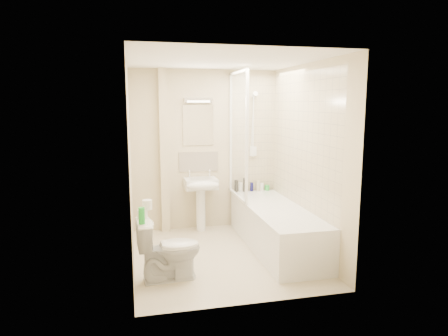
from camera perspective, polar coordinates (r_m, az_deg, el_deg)
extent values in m
plane|color=beige|center=(5.16, -0.13, -12.43)|extent=(2.50, 2.50, 0.00)
cube|color=beige|center=(6.06, -2.75, 2.55)|extent=(2.20, 0.02, 2.40)
cube|color=beige|center=(4.73, -13.25, 0.42)|extent=(0.02, 2.50, 2.40)
cube|color=beige|center=(5.20, 11.78, 1.25)|extent=(0.02, 2.50, 2.40)
cube|color=white|center=(4.82, -0.14, 15.14)|extent=(2.20, 2.50, 0.02)
cube|color=beige|center=(6.20, 4.11, 4.78)|extent=(0.70, 0.01, 1.75)
cube|color=beige|center=(5.29, 11.13, 3.86)|extent=(0.01, 2.10, 1.75)
cube|color=beige|center=(5.92, -8.56, 2.30)|extent=(0.12, 0.12, 2.40)
cube|color=beige|center=(6.06, -3.65, 0.91)|extent=(0.60, 0.02, 0.30)
cube|color=white|center=(6.00, -3.70, 6.12)|extent=(0.46, 0.01, 0.60)
cube|color=silver|center=(5.97, -3.71, 9.65)|extent=(0.42, 0.07, 0.07)
cube|color=white|center=(5.39, 7.42, -8.43)|extent=(0.70, 2.10, 0.55)
cube|color=white|center=(5.33, 7.47, -6.18)|extent=(0.56, 1.96, 0.05)
cube|color=white|center=(5.68, 2.02, 4.64)|extent=(0.01, 0.90, 1.80)
cube|color=white|center=(6.10, 0.98, 4.96)|extent=(0.04, 0.04, 1.80)
cube|color=white|center=(5.25, 3.29, 4.26)|extent=(0.04, 0.04, 1.80)
cube|color=white|center=(5.68, 2.08, 13.52)|extent=(0.04, 0.90, 0.04)
cube|color=white|center=(5.82, 1.98, -4.02)|extent=(0.04, 0.90, 0.03)
cylinder|color=white|center=(6.17, 4.19, 5.92)|extent=(0.02, 0.02, 0.90)
cylinder|color=white|center=(6.21, 4.14, 1.77)|extent=(0.05, 0.05, 0.02)
cylinder|color=white|center=(6.16, 4.24, 10.10)|extent=(0.05, 0.05, 0.02)
cylinder|color=white|center=(6.10, 4.43, 10.39)|extent=(0.08, 0.11, 0.11)
cube|color=white|center=(6.20, 4.16, 2.41)|extent=(0.10, 0.05, 0.14)
cylinder|color=white|center=(6.14, 4.09, 6.37)|extent=(0.01, 0.13, 0.84)
cylinder|color=white|center=(6.05, -3.34, -5.98)|extent=(0.14, 0.14, 0.64)
cube|color=white|center=(5.92, -3.33, -2.22)|extent=(0.47, 0.36, 0.15)
ellipsoid|color=white|center=(5.76, -3.04, -2.55)|extent=(0.47, 0.20, 0.15)
cube|color=silver|center=(5.91, -3.33, -1.70)|extent=(0.33, 0.24, 0.04)
cylinder|color=white|center=(5.98, -4.98, -0.97)|extent=(0.03, 0.03, 0.10)
cylinder|color=white|center=(6.03, -2.06, -0.86)|extent=(0.03, 0.03, 0.10)
sphere|color=white|center=(5.97, -4.98, -0.50)|extent=(0.04, 0.04, 0.04)
sphere|color=white|center=(6.02, -2.06, -0.39)|extent=(0.04, 0.04, 0.04)
cylinder|color=black|center=(6.16, 1.76, -2.59)|extent=(0.06, 0.06, 0.18)
cylinder|color=white|center=(6.18, 2.37, -2.76)|extent=(0.06, 0.06, 0.14)
cylinder|color=black|center=(6.20, 3.01, -2.41)|extent=(0.06, 0.06, 0.21)
cylinder|color=#13124F|center=(6.23, 3.97, -2.70)|extent=(0.05, 0.05, 0.13)
cylinder|color=beige|center=(6.26, 4.92, -2.55)|extent=(0.06, 0.06, 0.16)
cylinder|color=white|center=(6.28, 5.41, -2.69)|extent=(0.06, 0.06, 0.12)
cylinder|color=green|center=(6.32, 6.18, -2.81)|extent=(0.07, 0.07, 0.08)
imported|color=white|center=(4.45, -7.86, -11.38)|extent=(0.47, 0.72, 0.69)
cylinder|color=white|center=(4.39, -11.58, -6.44)|extent=(0.11, 0.11, 0.09)
cylinder|color=white|center=(4.36, -10.92, -5.18)|extent=(0.10, 0.10, 0.10)
cylinder|color=green|center=(4.17, -11.68, -6.69)|extent=(0.06, 0.06, 0.17)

